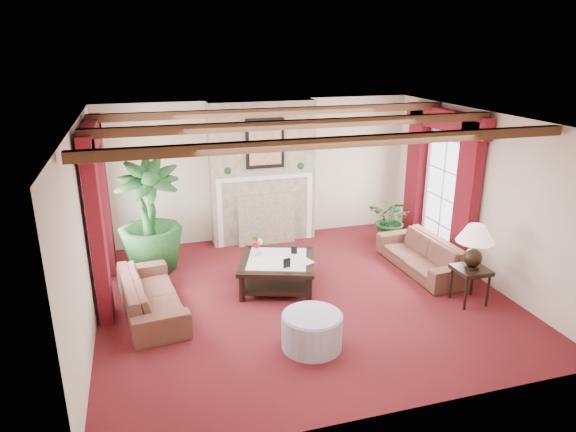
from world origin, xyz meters
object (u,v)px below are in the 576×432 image
object	(u,v)px
ottoman	(312,331)
sofa_right	(422,249)
sofa_left	(151,289)
side_table	(469,285)
potted_palm	(151,241)
coffee_table	(277,273)

from	to	relation	value
ottoman	sofa_right	bearing A→B (deg)	33.67
sofa_left	side_table	bearing A→B (deg)	-109.29
potted_palm	ottoman	size ratio (longest dim) A/B	2.54
sofa_right	ottoman	xyz separation A→B (m)	(-2.56, -1.71, -0.15)
sofa_left	potted_palm	size ratio (longest dim) A/B	1.00
coffee_table	side_table	xyz separation A→B (m)	(2.61, -1.30, 0.04)
sofa_right	side_table	xyz separation A→B (m)	(0.08, -1.23, -0.09)
potted_palm	coffee_table	bearing A→B (deg)	-33.30
sofa_left	coffee_table	size ratio (longest dim) A/B	1.71
sofa_right	potted_palm	distance (m)	4.59
sofa_left	ottoman	size ratio (longest dim) A/B	2.55
coffee_table	ottoman	xyz separation A→B (m)	(-0.03, -1.77, -0.01)
sofa_right	side_table	bearing A→B (deg)	1.33
sofa_left	sofa_right	size ratio (longest dim) A/B	1.03
sofa_left	potted_palm	bearing A→B (deg)	-9.87
side_table	potted_palm	bearing A→B (deg)	150.61
coffee_table	side_table	distance (m)	2.91
potted_palm	side_table	xyz separation A→B (m)	(4.48, -2.52, -0.25)
sofa_left	sofa_right	world-z (taller)	sofa_left
sofa_right	coffee_table	world-z (taller)	sofa_right
side_table	ottoman	world-z (taller)	side_table
sofa_left	sofa_right	xyz separation A→B (m)	(4.48, 0.22, -0.00)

